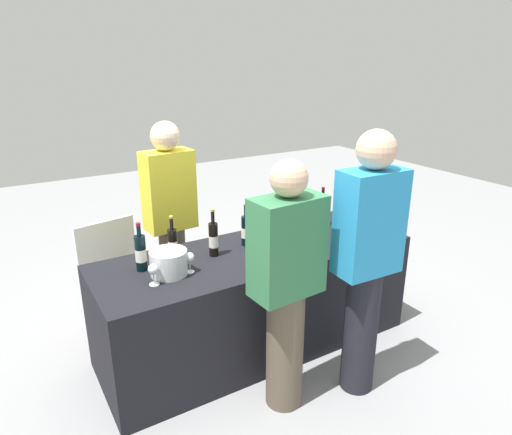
# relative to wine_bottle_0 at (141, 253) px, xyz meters

# --- Properties ---
(ground_plane) EXTENTS (12.00, 12.00, 0.00)m
(ground_plane) POSITION_rel_wine_bottle_0_xyz_m (0.80, -0.11, -0.91)
(ground_plane) COLOR gray
(tasting_table) EXTENTS (2.30, 0.80, 0.78)m
(tasting_table) POSITION_rel_wine_bottle_0_xyz_m (0.80, -0.11, -0.51)
(tasting_table) COLOR black
(tasting_table) RESTS_ON ground_plane
(wine_bottle_0) EXTENTS (0.07, 0.07, 0.33)m
(wine_bottle_0) POSITION_rel_wine_bottle_0_xyz_m (0.00, 0.00, 0.00)
(wine_bottle_0) COLOR black
(wine_bottle_0) RESTS_ON tasting_table
(wine_bottle_1) EXTENTS (0.07, 0.07, 0.31)m
(wine_bottle_1) POSITION_rel_wine_bottle_0_xyz_m (0.24, 0.06, -0.01)
(wine_bottle_1) COLOR black
(wine_bottle_1) RESTS_ON tasting_table
(wine_bottle_2) EXTENTS (0.06, 0.06, 0.34)m
(wine_bottle_2) POSITION_rel_wine_bottle_0_xyz_m (0.50, -0.03, 0.00)
(wine_bottle_2) COLOR black
(wine_bottle_2) RESTS_ON tasting_table
(wine_bottle_3) EXTENTS (0.07, 0.07, 0.31)m
(wine_bottle_3) POSITION_rel_wine_bottle_0_xyz_m (0.79, 0.01, -0.01)
(wine_bottle_3) COLOR black
(wine_bottle_3) RESTS_ON tasting_table
(wine_bottle_4) EXTENTS (0.08, 0.08, 0.32)m
(wine_bottle_4) POSITION_rel_wine_bottle_0_xyz_m (1.20, 0.05, -0.00)
(wine_bottle_4) COLOR black
(wine_bottle_4) RESTS_ON tasting_table
(wine_bottle_5) EXTENTS (0.07, 0.07, 0.32)m
(wine_bottle_5) POSITION_rel_wine_bottle_0_xyz_m (1.35, -0.04, -0.01)
(wine_bottle_5) COLOR black
(wine_bottle_5) RESTS_ON tasting_table
(wine_bottle_6) EXTENTS (0.06, 0.06, 0.33)m
(wine_bottle_6) POSITION_rel_wine_bottle_0_xyz_m (1.52, 0.04, -0.01)
(wine_bottle_6) COLOR black
(wine_bottle_6) RESTS_ON tasting_table
(wine_glass_0) EXTENTS (0.07, 0.07, 0.14)m
(wine_glass_0) POSITION_rel_wine_bottle_0_xyz_m (0.00, -0.23, -0.03)
(wine_glass_0) COLOR silver
(wine_glass_0) RESTS_ON tasting_table
(wine_glass_1) EXTENTS (0.06, 0.06, 0.14)m
(wine_glass_1) POSITION_rel_wine_bottle_0_xyz_m (0.26, -0.19, -0.02)
(wine_glass_1) COLOR silver
(wine_glass_1) RESTS_ON tasting_table
(wine_glass_2) EXTENTS (0.07, 0.07, 0.15)m
(wine_glass_2) POSITION_rel_wine_bottle_0_xyz_m (0.66, -0.29, -0.01)
(wine_glass_2) COLOR silver
(wine_glass_2) RESTS_ON tasting_table
(wine_glass_3) EXTENTS (0.07, 0.07, 0.14)m
(wine_glass_3) POSITION_rel_wine_bottle_0_xyz_m (0.82, -0.25, -0.02)
(wine_glass_3) COLOR silver
(wine_glass_3) RESTS_ON tasting_table
(ice_bucket) EXTENTS (0.24, 0.24, 0.16)m
(ice_bucket) POSITION_rel_wine_bottle_0_xyz_m (0.13, -0.15, -0.04)
(ice_bucket) COLOR silver
(ice_bucket) RESTS_ON tasting_table
(server_pouring) EXTENTS (0.40, 0.24, 1.65)m
(server_pouring) POSITION_rel_wine_bottle_0_xyz_m (0.41, 0.55, -0.00)
(server_pouring) COLOR brown
(server_pouring) RESTS_ON ground_plane
(guest_0) EXTENTS (0.43, 0.26, 1.58)m
(guest_0) POSITION_rel_wine_bottle_0_xyz_m (0.63, -0.73, -0.06)
(guest_0) COLOR brown
(guest_0) RESTS_ON ground_plane
(guest_1) EXTENTS (0.40, 0.23, 1.72)m
(guest_1) POSITION_rel_wine_bottle_0_xyz_m (1.13, -0.86, 0.04)
(guest_1) COLOR black
(guest_1) RESTS_ON ground_plane
(menu_board) EXTENTS (0.51, 0.13, 0.82)m
(menu_board) POSITION_rel_wine_bottle_0_xyz_m (-0.01, 0.97, -0.49)
(menu_board) COLOR white
(menu_board) RESTS_ON ground_plane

